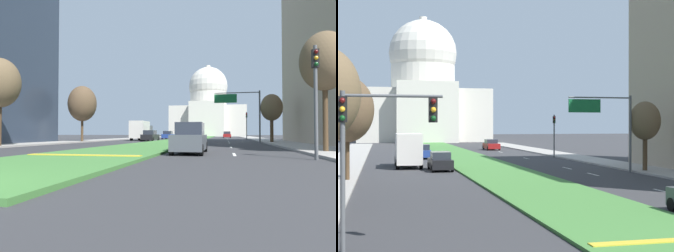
% 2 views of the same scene
% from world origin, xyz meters
% --- Properties ---
extents(ground_plane, '(260.00, 260.00, 0.00)m').
position_xyz_m(ground_plane, '(0.00, 58.18, 0.00)').
color(ground_plane, '#333335').
extents(grass_median, '(6.38, 104.73, 0.14)m').
position_xyz_m(grass_median, '(0.00, 52.37, 0.07)').
color(grass_median, '#427A38').
rests_on(grass_median, ground_plane).
extents(median_curb_nose, '(5.74, 0.50, 0.04)m').
position_xyz_m(median_curb_nose, '(0.00, 8.82, 0.16)').
color(median_curb_nose, gold).
rests_on(median_curb_nose, grass_median).
extents(lane_dashes_right, '(0.16, 55.89, 0.01)m').
position_xyz_m(lane_dashes_right, '(7.21, 37.38, 0.00)').
color(lane_dashes_right, silver).
rests_on(lane_dashes_right, ground_plane).
extents(sidewalk_left, '(4.00, 104.73, 0.15)m').
position_xyz_m(sidewalk_left, '(-13.24, 46.55, 0.07)').
color(sidewalk_left, '#9E9991').
rests_on(sidewalk_left, ground_plane).
extents(sidewalk_right, '(4.00, 104.73, 0.15)m').
position_xyz_m(sidewalk_right, '(13.24, 46.55, 0.07)').
color(sidewalk_right, '#9E9991').
rests_on(sidewalk_right, ground_plane).
extents(capitol_building, '(29.53, 23.12, 29.12)m').
position_xyz_m(capitol_building, '(0.00, 115.74, 11.43)').
color(capitol_building, beige).
rests_on(capitol_building, ground_plane).
extents(traffic_light_near_left, '(3.34, 0.35, 5.20)m').
position_xyz_m(traffic_light_near_left, '(-9.89, 10.29, 3.80)').
color(traffic_light_near_left, '#515456').
rests_on(traffic_light_near_left, ground_plane).
extents(traffic_light_far_right, '(0.28, 0.35, 5.20)m').
position_xyz_m(traffic_light_far_right, '(10.74, 52.65, 3.31)').
color(traffic_light_far_right, '#515456').
rests_on(traffic_light_far_right, ground_plane).
extents(overhead_guide_sign, '(5.65, 0.20, 6.50)m').
position_xyz_m(overhead_guide_sign, '(8.82, 33.24, 4.65)').
color(overhead_guide_sign, '#515456').
rests_on(overhead_guide_sign, ground_plane).
extents(street_tree_left_mid, '(3.75, 3.75, 7.49)m').
position_xyz_m(street_tree_left_mid, '(-11.90, 31.53, 5.12)').
color(street_tree_left_mid, '#4C3823').
rests_on(street_tree_left_mid, ground_plane).
extents(street_tree_right_mid, '(2.64, 2.64, 6.04)m').
position_xyz_m(street_tree_right_mid, '(12.35, 33.36, 4.32)').
color(street_tree_right_mid, '#4C3823').
rests_on(street_tree_right_mid, ground_plane).
extents(sedan_midblock, '(1.90, 4.66, 1.66)m').
position_xyz_m(sedan_midblock, '(-4.49, 38.91, 0.78)').
color(sedan_midblock, black).
rests_on(sedan_midblock, ground_plane).
extents(sedan_distant, '(2.02, 4.37, 1.67)m').
position_xyz_m(sedan_distant, '(-4.86, 55.03, 0.79)').
color(sedan_distant, navy).
rests_on(sedan_distant, ground_plane).
extents(sedan_far_horizon, '(2.05, 4.34, 1.66)m').
position_xyz_m(sedan_far_horizon, '(7.22, 72.89, 0.78)').
color(sedan_far_horizon, maroon).
rests_on(sedan_far_horizon, ground_plane).
extents(box_truck_delivery, '(2.40, 6.40, 3.20)m').
position_xyz_m(box_truck_delivery, '(-7.07, 42.80, 1.68)').
color(box_truck_delivery, '#4C5156').
rests_on(box_truck_delivery, ground_plane).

